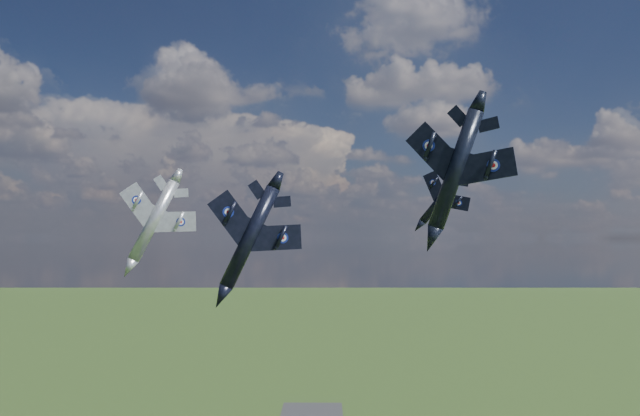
# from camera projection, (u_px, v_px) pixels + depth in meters

# --- Properties ---
(jet_lead_navy) EXTENTS (13.39, 16.92, 7.68)m
(jet_lead_navy) POSITION_uv_depth(u_px,v_px,m) (250.00, 237.00, 64.68)
(jet_lead_navy) COLOR black
(jet_right_navy) EXTENTS (14.75, 16.66, 6.05)m
(jet_right_navy) POSITION_uv_depth(u_px,v_px,m) (456.00, 169.00, 50.78)
(jet_right_navy) COLOR black
(jet_high_navy) EXTENTS (12.21, 14.50, 7.61)m
(jet_high_navy) POSITION_uv_depth(u_px,v_px,m) (441.00, 198.00, 92.96)
(jet_high_navy) COLOR black
(jet_left_silver) EXTENTS (14.67, 17.96, 8.02)m
(jet_left_silver) POSITION_uv_depth(u_px,v_px,m) (154.00, 220.00, 82.20)
(jet_left_silver) COLOR gray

